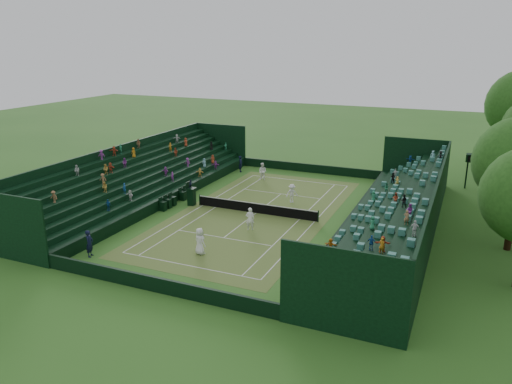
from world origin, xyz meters
TOP-DOWN VIEW (x-y plane):
  - ground at (0.00, 0.00)m, footprint 160.00×160.00m
  - court_surface at (0.00, 0.00)m, footprint 12.97×26.77m
  - perimeter_wall_north at (0.00, 15.88)m, footprint 17.17×0.20m
  - perimeter_wall_south at (0.00, -15.88)m, footprint 17.17×0.20m
  - perimeter_wall_east at (8.48, 0.00)m, footprint 0.20×31.77m
  - perimeter_wall_west at (-8.48, 0.00)m, footprint 0.20×31.77m
  - north_grandstand at (12.66, 0.00)m, footprint 6.60×32.00m
  - south_grandstand at (-12.66, 0.00)m, footprint 6.60×32.00m
  - tennis_net at (0.00, 0.00)m, footprint 11.67×0.10m
  - scoreboard_tower at (17.75, 16.00)m, footprint 2.00×1.00m
  - umpire_chair at (-6.50, -0.28)m, footprint 0.80×0.80m
  - courtside_chairs at (-8.08, -0.19)m, footprint 0.57×5.54m
  - player_near_west at (-0.17, -9.81)m, footprint 1.14×0.95m
  - player_near_east at (1.19, -3.97)m, footprint 0.84×0.73m
  - player_far_west at (-3.81, 10.64)m, footprint 1.02×0.85m
  - player_far_east at (1.90, 4.25)m, footprint 1.33×1.27m
  - line_judge_north at (-7.56, 12.89)m, footprint 0.66×0.81m
  - line_judge_south at (-7.21, -13.30)m, footprint 0.68×0.84m

SIDE VIEW (x-z plane):
  - ground at x=0.00m, z-range 0.00..0.00m
  - court_surface at x=0.00m, z-range 0.00..0.01m
  - courtside_chairs at x=-8.08m, z-range -0.15..1.09m
  - perimeter_wall_north at x=0.00m, z-range 0.00..1.00m
  - perimeter_wall_south at x=0.00m, z-range 0.00..1.00m
  - perimeter_wall_east at x=8.48m, z-range 0.00..1.00m
  - perimeter_wall_west at x=-8.48m, z-range 0.00..1.00m
  - tennis_net at x=0.00m, z-range 0.00..1.06m
  - player_far_east at x=1.90m, z-range 0.00..1.81m
  - line_judge_north at x=-7.56m, z-range 0.00..1.91m
  - player_far_west at x=-3.81m, z-range 0.00..1.91m
  - player_near_east at x=1.19m, z-range 0.00..1.93m
  - line_judge_south at x=-7.21m, z-range 0.00..1.99m
  - player_near_west at x=-0.17m, z-range 0.00..2.00m
  - umpire_chair at x=-6.50m, z-range -0.18..2.32m
  - north_grandstand at x=12.66m, z-range -0.90..4.00m
  - south_grandstand at x=-12.66m, z-range -0.90..4.00m
  - scoreboard_tower at x=17.75m, z-range 1.29..4.99m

